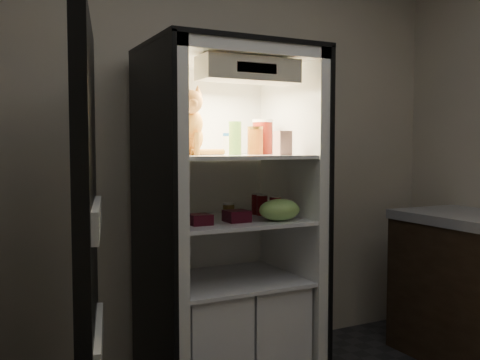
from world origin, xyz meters
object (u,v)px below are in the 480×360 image
(soda_can_b, at_px, (262,205))
(condiment_jar, at_px, (229,211))
(soda_can_a, at_px, (257,204))
(berry_box_right, at_px, (237,216))
(parmesan_shaker, at_px, (235,138))
(grape_bag, at_px, (280,210))
(soda_can_c, at_px, (275,207))
(berry_box_left, at_px, (200,219))
(salsa_jar, at_px, (255,141))
(cream_carton, at_px, (283,143))
(refrigerator, at_px, (226,244))
(pepper_jar, at_px, (263,137))
(mayo_tub, at_px, (230,144))
(tabby_cat, at_px, (188,129))

(soda_can_b, relative_size, condiment_jar, 1.33)
(soda_can_a, relative_size, berry_box_right, 1.01)
(parmesan_shaker, relative_size, grape_bag, 0.78)
(soda_can_c, distance_m, berry_box_left, 0.47)
(salsa_jar, relative_size, cream_carton, 1.21)
(refrigerator, distance_m, soda_can_b, 0.31)
(soda_can_b, bearing_deg, soda_can_a, 96.04)
(salsa_jar, distance_m, soda_can_a, 0.39)
(refrigerator, distance_m, parmesan_shaker, 0.59)
(pepper_jar, distance_m, soda_can_c, 0.42)
(refrigerator, height_order, soda_can_c, refrigerator)
(refrigerator, xyz_separation_m, soda_can_b, (0.23, -0.01, 0.21))
(condiment_jar, bearing_deg, soda_can_a, 23.52)
(mayo_tub, relative_size, berry_box_left, 1.12)
(salsa_jar, relative_size, berry_box_left, 1.44)
(condiment_jar, bearing_deg, mayo_tub, 61.00)
(refrigerator, relative_size, soda_can_b, 16.04)
(grape_bag, height_order, berry_box_left, grape_bag)
(refrigerator, height_order, tabby_cat, refrigerator)
(tabby_cat, xyz_separation_m, salsa_jar, (0.38, -0.05, -0.06))
(pepper_jar, distance_m, condiment_jar, 0.48)
(refrigerator, height_order, parmesan_shaker, refrigerator)
(soda_can_c, relative_size, condiment_jar, 1.38)
(refrigerator, distance_m, pepper_jar, 0.65)
(berry_box_right, bearing_deg, cream_carton, -12.93)
(parmesan_shaker, xyz_separation_m, grape_bag, (0.17, -0.18, -0.38))
(grape_bag, distance_m, berry_box_left, 0.44)
(pepper_jar, height_order, soda_can_b, pepper_jar)
(refrigerator, relative_size, mayo_tub, 15.49)
(tabby_cat, relative_size, salsa_jar, 2.35)
(soda_can_a, relative_size, grape_bag, 0.52)
(refrigerator, relative_size, soda_can_c, 15.49)
(soda_can_b, bearing_deg, salsa_jar, -146.45)
(cream_carton, bearing_deg, parmesan_shaker, 139.33)
(soda_can_a, height_order, berry_box_left, soda_can_a)
(pepper_jar, xyz_separation_m, cream_carton, (-0.02, -0.25, -0.04))
(refrigerator, relative_size, berry_box_left, 17.40)
(berry_box_left, bearing_deg, soda_can_b, 21.44)
(mayo_tub, xyz_separation_m, cream_carton, (0.15, -0.32, 0.00))
(refrigerator, bearing_deg, condiment_jar, -100.24)
(tabby_cat, height_order, salsa_jar, tabby_cat)
(refrigerator, distance_m, condiment_jar, 0.20)
(parmesan_shaker, bearing_deg, soda_can_a, 28.08)
(refrigerator, xyz_separation_m, parmesan_shaker, (0.03, -0.06, 0.59))
(mayo_tub, distance_m, soda_can_b, 0.40)
(tabby_cat, bearing_deg, berry_box_right, -30.21)
(salsa_jar, bearing_deg, berry_box_left, -161.06)
(mayo_tub, bearing_deg, cream_carton, -64.22)
(pepper_jar, bearing_deg, parmesan_shaker, -160.03)
(parmesan_shaker, height_order, berry_box_right, parmesan_shaker)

